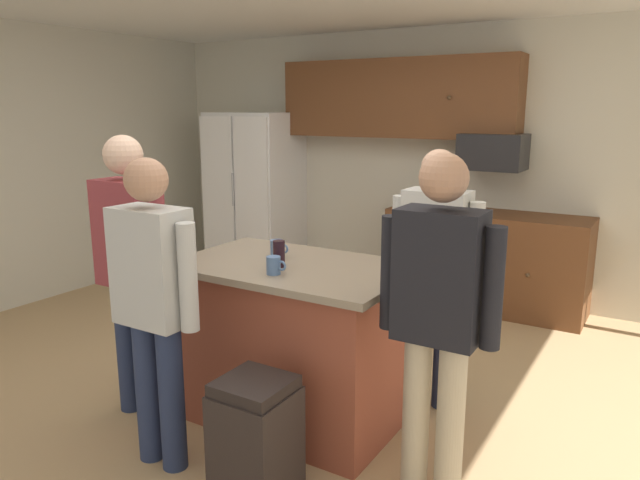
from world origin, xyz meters
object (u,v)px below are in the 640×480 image
at_px(trash_bin, 256,440).
at_px(person_guest_by_door, 438,308).
at_px(kitchen_island, 293,342).
at_px(glass_stout_tall, 279,254).
at_px(mug_ceramic_white, 274,265).
at_px(microwave_over_range, 493,152).
at_px(person_elder_center, 435,263).
at_px(person_host_foreground, 153,296).
at_px(refrigerator, 255,194).
at_px(mug_blue_stoneware, 277,248).
at_px(person_guest_left, 130,259).

bearing_deg(trash_bin, person_guest_by_door, 32.58).
bearing_deg(kitchen_island, glass_stout_tall, -107.37).
relative_size(kitchen_island, mug_ceramic_white, 11.24).
relative_size(microwave_over_range, person_guest_by_door, 0.34).
bearing_deg(microwave_over_range, glass_stout_tall, -98.22).
height_order(person_elder_center, glass_stout_tall, person_elder_center).
bearing_deg(mug_ceramic_white, person_host_foreground, -127.26).
bearing_deg(microwave_over_range, refrigerator, -177.40).
distance_m(person_host_foreground, glass_stout_tall, 0.72).
distance_m(refrigerator, mug_ceramic_white, 3.60).
bearing_deg(person_guest_by_door, trash_bin, 47.48).
relative_size(person_host_foreground, trash_bin, 2.64).
bearing_deg(refrigerator, mug_blue_stoneware, -50.19).
bearing_deg(mug_ceramic_white, person_elder_center, 55.22).
distance_m(person_guest_left, mug_ceramic_white, 0.91).
height_order(refrigerator, mug_ceramic_white, refrigerator).
height_order(kitchen_island, glass_stout_tall, glass_stout_tall).
relative_size(refrigerator, trash_bin, 2.93).
bearing_deg(person_guest_left, person_host_foreground, -57.44).
height_order(person_guest_by_door, mug_blue_stoneware, person_guest_by_door).
relative_size(glass_stout_tall, mug_blue_stoneware, 1.23).
height_order(refrigerator, glass_stout_tall, refrigerator).
bearing_deg(person_guest_by_door, person_elder_center, -53.81).
distance_m(person_guest_left, mug_blue_stoneware, 0.86).
bearing_deg(person_elder_center, mug_ceramic_white, 10.60).
xyz_separation_m(person_guest_left, glass_stout_tall, (0.83, 0.33, 0.07)).
distance_m(person_guest_by_door, mug_blue_stoneware, 1.18).
distance_m(refrigerator, person_elder_center, 3.45).
xyz_separation_m(person_host_foreground, mug_blue_stoneware, (0.18, 0.82, 0.10)).
xyz_separation_m(person_guest_by_door, trash_bin, (-0.71, -0.45, -0.65)).
bearing_deg(kitchen_island, microwave_over_range, 82.10).
bearing_deg(kitchen_island, person_guest_by_door, -14.90).
bearing_deg(refrigerator, person_host_foreground, -60.21).
height_order(refrigerator, person_host_foreground, refrigerator).
distance_m(glass_stout_tall, mug_ceramic_white, 0.16).
bearing_deg(person_host_foreground, microwave_over_range, 13.39).
relative_size(kitchen_island, glass_stout_tall, 8.94).
height_order(microwave_over_range, person_guest_by_door, person_guest_by_door).
distance_m(person_guest_by_door, person_elder_center, 0.93).
relative_size(person_guest_by_door, person_elder_center, 1.03).
height_order(person_guest_by_door, trash_bin, person_guest_by_door).
bearing_deg(kitchen_island, mug_ceramic_white, -81.22).
height_order(kitchen_island, person_elder_center, person_elder_center).
height_order(microwave_over_range, person_elder_center, microwave_over_range).
xyz_separation_m(kitchen_island, glass_stout_tall, (-0.03, -0.09, 0.55)).
height_order(refrigerator, person_guest_by_door, refrigerator).
xyz_separation_m(person_host_foreground, mug_ceramic_white, (0.38, 0.50, 0.10)).
relative_size(glass_stout_tall, trash_bin, 0.25).
bearing_deg(person_elder_center, person_guest_left, -9.55).
bearing_deg(glass_stout_tall, person_guest_by_door, -9.40).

